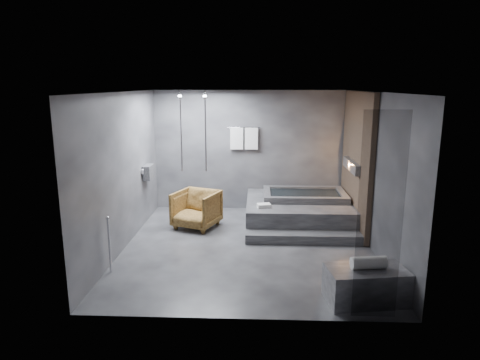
{
  "coord_description": "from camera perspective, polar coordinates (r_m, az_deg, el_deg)",
  "views": [
    {
      "loc": [
        0.17,
        -7.43,
        2.93
      ],
      "look_at": [
        -0.15,
        0.3,
        1.19
      ],
      "focal_mm": 32.0,
      "sensor_mm": 36.0,
      "label": 1
    }
  ],
  "objects": [
    {
      "name": "room",
      "position": [
        7.77,
        4.05,
        3.76
      ],
      "size": [
        5.0,
        5.04,
        2.82
      ],
      "color": "#2A2A2C",
      "rests_on": "ground"
    },
    {
      "name": "deck_towel",
      "position": [
        8.66,
        3.19,
        -3.42
      ],
      "size": [
        0.29,
        0.24,
        0.07
      ],
      "primitive_type": "cube",
      "rotation": [
        0.0,
        0.0,
        0.19
      ],
      "color": "silver",
      "rests_on": "tub_deck"
    },
    {
      "name": "tub_step",
      "position": [
        8.26,
        8.45,
        -7.59
      ],
      "size": [
        2.2,
        0.36,
        0.18
      ],
      "primitive_type": "cube",
      "color": "#2E2E31",
      "rests_on": "ground"
    },
    {
      "name": "rolled_towel",
      "position": [
        6.15,
        16.78,
        -10.51
      ],
      "size": [
        0.5,
        0.23,
        0.17
      ],
      "primitive_type": "cylinder",
      "rotation": [
        0.0,
        1.57,
        0.13
      ],
      "color": "white",
      "rests_on": "concrete_bench"
    },
    {
      "name": "concrete_bench",
      "position": [
        6.28,
        16.44,
        -13.27
      ],
      "size": [
        1.14,
        0.74,
        0.48
      ],
      "primitive_type": "cube",
      "rotation": [
        0.0,
        0.0,
        0.15
      ],
      "color": "#38383B",
      "rests_on": "ground"
    },
    {
      "name": "tub_deck",
      "position": [
        9.32,
        7.74,
        -4.16
      ],
      "size": [
        2.2,
        2.0,
        0.5
      ],
      "primitive_type": "cube",
      "color": "#2E2E31",
      "rests_on": "ground"
    },
    {
      "name": "driftwood_chair",
      "position": [
        8.96,
        -5.84,
        -3.88
      ],
      "size": [
        1.08,
        1.09,
        0.77
      ],
      "primitive_type": "imported",
      "rotation": [
        0.0,
        0.0,
        -0.37
      ],
      "color": "#462D11",
      "rests_on": "ground"
    }
  ]
}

